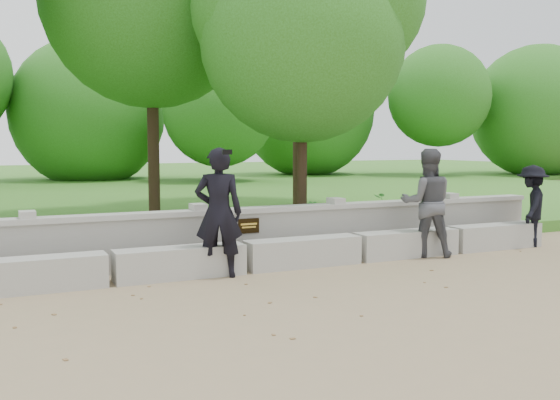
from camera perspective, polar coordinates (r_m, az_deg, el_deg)
The scene contains 10 objects.
ground at distance 7.86m, azimuth 1.93°, elevation -9.14°, with size 80.00×80.00×0.00m, color #8F7958.
lawn at distance 21.15m, azimuth -15.50°, elevation 0.09°, with size 40.00×22.00×0.25m, color #3D6A21.
concrete_bench at distance 9.51m, azimuth -3.28°, elevation -5.24°, with size 11.90×0.45×0.45m.
parapet_wall at distance 10.11m, azimuth -4.75°, elevation -3.25°, with size 12.50×0.35×0.90m.
man_main at distance 9.08m, azimuth -5.63°, elevation -1.16°, with size 0.81×0.75×1.89m.
visitor_left at distance 11.00m, azimuth 13.29°, elevation -0.25°, with size 1.12×1.04×1.86m.
visitor_mid at distance 12.68m, azimuth 22.04°, elevation -0.50°, with size 1.13×1.07×1.54m.
tree_near_right at distance 12.45m, azimuth 2.08°, elevation 15.76°, with size 3.96×3.96×5.96m.
shrub_b at distance 11.53m, azimuth 3.14°, elevation -1.70°, with size 0.34×0.28×0.62m, color #2C7427.
shrub_c at distance 12.78m, azimuth 9.98°, elevation -0.97°, with size 0.61×0.53×0.68m, color #2C7427.
Camera 1 is at (-3.45, -6.79, 1.95)m, focal length 40.00 mm.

